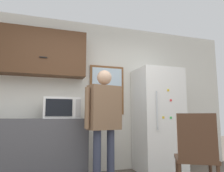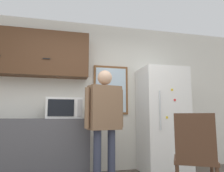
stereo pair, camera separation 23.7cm
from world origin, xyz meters
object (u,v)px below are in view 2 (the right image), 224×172
Objects in this scene: refrigerator at (163,119)px; chair at (195,154)px; microwave at (64,108)px; person at (105,114)px.

chair is (-0.31, -1.38, -0.37)m from refrigerator.
chair is at bearing -44.27° from microwave.
refrigerator reaches higher than microwave.
chair is (1.41, -1.37, -0.54)m from microwave.
person is at bearing -41.08° from microwave.
microwave is 1.73m from refrigerator.
person reaches higher than microwave.
person is (0.56, -0.49, -0.09)m from microwave.
refrigerator is (1.16, 0.49, -0.09)m from person.
microwave is 0.30× the size of refrigerator.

